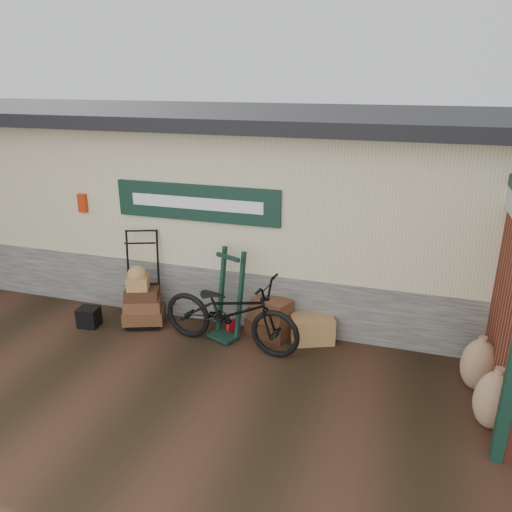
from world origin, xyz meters
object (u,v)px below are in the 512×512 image
Objects in this scene: suitcase_stack at (270,316)px; bicycle at (230,308)px; porter_trolley at (143,277)px; wicker_hamper at (312,329)px; green_barrow at (229,295)px; black_trunk at (89,317)px.

bicycle reaches higher than suitcase_stack.
porter_trolley is at bearing -175.41° from suitcase_stack.
suitcase_stack is 0.76m from bicycle.
wicker_hamper is at bearing -16.92° from porter_trolley.
black_trunk is (-2.22, -0.38, -0.52)m from green_barrow.
suitcase_stack is 2.87m from black_trunk.
suitcase_stack is at bearing 178.92° from wicker_hamper.
porter_trolley is 1.46m from green_barrow.
green_barrow is at bearing 29.86° from bicycle.
black_trunk is at bearing -147.54° from green_barrow.
green_barrow is at bearing -159.06° from suitcase_stack.
suitcase_stack is 0.65m from wicker_hamper.
green_barrow is 4.37× the size of black_trunk.
porter_trolley reaches higher than wicker_hamper.
wicker_hamper reaches higher than black_trunk.
bicycle is (0.13, -0.29, -0.06)m from green_barrow.
bicycle reaches higher than wicker_hamper.
wicker_hamper is at bearing -1.08° from suitcase_stack.
green_barrow is 1.34m from wicker_hamper.
porter_trolley is 1.63m from bicycle.
suitcase_stack is at bearing 43.74° from green_barrow.
wicker_hamper is 1.28m from bicycle.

